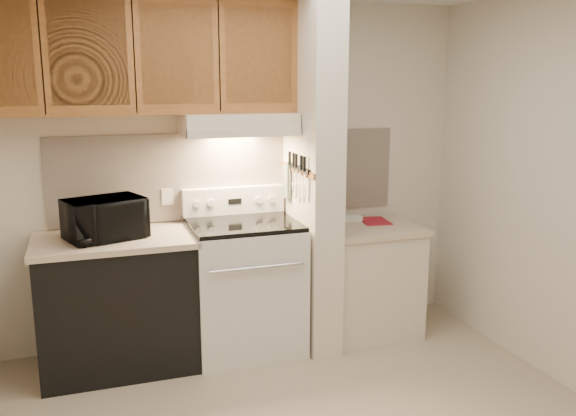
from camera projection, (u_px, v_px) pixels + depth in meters
name	position (u px, v px, depth m)	size (l,w,h in m)	color
wall_back	(231.00, 172.00, 4.52)	(3.60, 0.02, 2.50)	beige
backsplash	(232.00, 175.00, 4.52)	(2.60, 0.02, 0.63)	#F7DFC9
range_body	(245.00, 288.00, 4.37)	(0.76, 0.65, 0.92)	silver
oven_window	(257.00, 298.00, 4.07)	(0.50, 0.01, 0.30)	black
oven_handle	(258.00, 268.00, 3.99)	(0.02, 0.02, 0.65)	silver
cooktop	(244.00, 224.00, 4.27)	(0.74, 0.64, 0.03)	black
range_backguard	(234.00, 200.00, 4.51)	(0.76, 0.08, 0.20)	silver
range_display	(235.00, 201.00, 4.47)	(0.10, 0.01, 0.04)	black
range_knob_left_outer	(197.00, 204.00, 4.38)	(0.05, 0.05, 0.02)	silver
range_knob_left_inner	(211.00, 203.00, 4.41)	(0.05, 0.05, 0.02)	silver
range_knob_right_inner	(259.00, 200.00, 4.53)	(0.05, 0.05, 0.02)	silver
range_knob_right_outer	(271.00, 199.00, 4.56)	(0.05, 0.05, 0.02)	silver
dishwasher_front	(118.00, 305.00, 4.11)	(1.00, 0.63, 0.87)	black
left_countertop	(114.00, 240.00, 4.01)	(1.04, 0.67, 0.04)	#C7B196
spoon_rest	(99.00, 230.00, 4.16)	(0.24, 0.08, 0.02)	black
teal_jar	(112.00, 233.00, 3.90)	(0.10, 0.10, 0.11)	#2D6765
outlet	(167.00, 197.00, 4.38)	(0.08, 0.01, 0.12)	beige
microwave	(105.00, 219.00, 3.95)	(0.48, 0.33, 0.27)	black
partition_pillar	(312.00, 176.00, 4.36)	(0.22, 0.70, 2.50)	beige
pillar_trim	(297.00, 170.00, 4.31)	(0.01, 0.70, 0.04)	#9C5F2C
knife_strip	(298.00, 168.00, 4.26)	(0.02, 0.42, 0.04)	black
knife_blade_a	(305.00, 186.00, 4.13)	(0.01, 0.04, 0.16)	silver
knife_handle_a	(304.00, 164.00, 4.10)	(0.02, 0.02, 0.10)	black
knife_blade_b	(300.00, 185.00, 4.22)	(0.01, 0.04, 0.18)	silver
knife_handle_b	(301.00, 163.00, 4.16)	(0.02, 0.02, 0.10)	black
knife_blade_c	(296.00, 185.00, 4.29)	(0.01, 0.04, 0.20)	silver
knife_handle_c	(296.00, 161.00, 4.26)	(0.02, 0.02, 0.10)	black
knife_blade_d	(293.00, 181.00, 4.35)	(0.01, 0.04, 0.16)	silver
knife_handle_d	(294.00, 160.00, 4.31)	(0.02, 0.02, 0.10)	black
knife_blade_e	(289.00, 180.00, 4.44)	(0.01, 0.04, 0.18)	silver
knife_handle_e	(290.00, 158.00, 4.39)	(0.02, 0.02, 0.10)	black
oven_mitt	(287.00, 182.00, 4.49)	(0.03, 0.10, 0.24)	slate
right_cab_base	(367.00, 282.00, 4.68)	(0.70, 0.60, 0.81)	beige
right_countertop	(369.00, 228.00, 4.59)	(0.74, 0.64, 0.04)	#C7B196
red_folder	(375.00, 221.00, 4.71)	(0.20, 0.27, 0.01)	maroon
white_box	(353.00, 218.00, 4.74)	(0.14, 0.09, 0.04)	white
range_hood	(238.00, 124.00, 4.24)	(0.78, 0.44, 0.15)	beige
hood_lip	(245.00, 133.00, 4.06)	(0.78, 0.04, 0.06)	beige
upper_cabinets	(132.00, 55.00, 3.97)	(2.18, 0.33, 0.77)	#9C5F2C
cab_gap_a	(41.00, 53.00, 3.65)	(0.01, 0.01, 0.73)	black
cab_door_b	(89.00, 53.00, 3.74)	(0.46, 0.01, 0.63)	#9C5F2C
cab_gap_b	(134.00, 54.00, 3.82)	(0.01, 0.01, 0.73)	black
cab_door_c	(178.00, 54.00, 3.91)	(0.46, 0.01, 0.63)	#9C5F2C
cab_gap_c	(219.00, 55.00, 3.99)	(0.01, 0.01, 0.73)	black
cab_door_d	(259.00, 55.00, 4.08)	(0.46, 0.01, 0.63)	#9C5F2C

